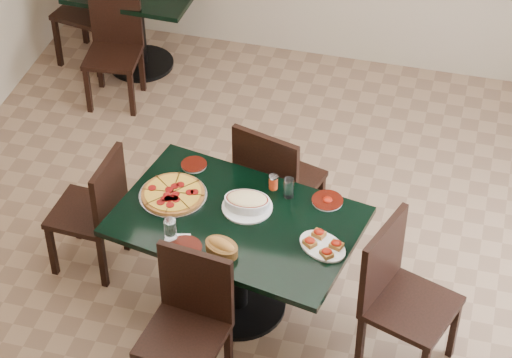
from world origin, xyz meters
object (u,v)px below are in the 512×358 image
(chair_left, at_px, (96,207))
(bruschetta_platter, at_px, (323,244))
(bread_basket, at_px, (222,247))
(pepperoni_pizza, at_px, (173,194))
(lasagna_casserole, at_px, (247,202))
(chair_right, at_px, (398,290))
(chair_far, at_px, (274,180))
(main_table, at_px, (237,241))
(back_chair_near, at_px, (115,43))
(chair_near, at_px, (189,318))
(back_chair_left, at_px, (96,5))
(back_table, at_px, (137,11))

(chair_left, xyz_separation_m, bruschetta_platter, (1.51, -0.24, 0.27))
(bread_basket, bearing_deg, pepperoni_pizza, 159.03)
(bruschetta_platter, bearing_deg, lasagna_casserole, -171.45)
(chair_right, xyz_separation_m, lasagna_casserole, (-0.97, 0.27, 0.23))
(chair_far, relative_size, lasagna_casserole, 3.25)
(main_table, relative_size, chair_left, 1.74)
(back_chair_near, xyz_separation_m, bruschetta_platter, (2.10, -2.10, 0.28))
(main_table, relative_size, pepperoni_pizza, 3.76)
(chair_right, height_order, bread_basket, chair_right)
(main_table, height_order, bread_basket, bread_basket)
(chair_far, relative_size, chair_near, 1.05)
(bread_basket, bearing_deg, back_chair_left, 146.50)
(chair_right, bearing_deg, chair_far, 68.89)
(pepperoni_pizza, height_order, bruschetta_platter, bruschetta_platter)
(chair_near, bearing_deg, back_chair_left, 127.50)
(back_table, xyz_separation_m, bruschetta_platter, (2.08, -2.55, 0.25))
(back_table, distance_m, chair_near, 3.39)
(lasagna_casserole, xyz_separation_m, bruschetta_platter, (0.51, -0.22, -0.02))
(chair_far, distance_m, chair_left, 1.16)
(chair_far, height_order, chair_right, chair_right)
(back_table, bearing_deg, bruschetta_platter, -48.71)
(lasagna_casserole, distance_m, bread_basket, 0.41)
(chair_far, relative_size, back_chair_near, 1.13)
(chair_right, relative_size, bruschetta_platter, 2.72)
(back_table, distance_m, back_chair_near, 0.46)
(lasagna_casserole, bearing_deg, bread_basket, -100.78)
(back_table, height_order, chair_right, chair_right)
(back_table, bearing_deg, back_chair_near, -90.79)
(lasagna_casserole, relative_size, bruschetta_platter, 0.83)
(chair_left, relative_size, back_chair_left, 0.92)
(back_table, height_order, pepperoni_pizza, pepperoni_pizza)
(back_chair_left, relative_size, lasagna_casserole, 3.21)
(chair_right, height_order, chair_left, chair_right)
(lasagna_casserole, bearing_deg, back_table, 118.94)
(chair_near, bearing_deg, main_table, 87.91)
(back_table, relative_size, chair_right, 1.02)
(back_table, relative_size, pepperoni_pizza, 2.47)
(main_table, height_order, back_chair_left, back_chair_left)
(back_chair_left, relative_size, pepperoni_pizza, 2.35)
(chair_left, height_order, back_chair_near, chair_left)
(chair_right, relative_size, back_chair_near, 1.14)
(back_table, height_order, back_chair_left, back_chair_left)
(bread_basket, bearing_deg, chair_left, 177.73)
(main_table, xyz_separation_m, bruschetta_platter, (0.54, -0.11, 0.21))
(chair_right, distance_m, chair_left, 1.99)
(chair_right, xyz_separation_m, back_chair_near, (-2.56, 2.15, -0.08))
(chair_right, xyz_separation_m, bruschetta_platter, (-0.46, 0.05, 0.21))
(chair_near, height_order, chair_right, chair_right)
(back_chair_near, height_order, bread_basket, back_chair_near)
(main_table, distance_m, back_chair_near, 2.53)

